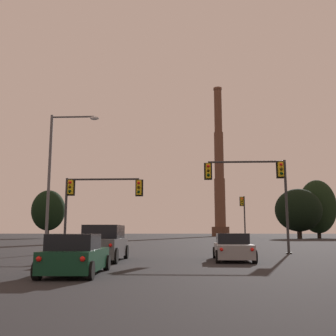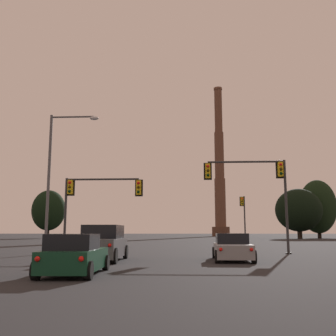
{
  "view_description": "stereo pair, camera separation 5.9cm",
  "coord_description": "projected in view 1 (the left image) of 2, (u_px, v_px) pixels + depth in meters",
  "views": [
    {
      "loc": [
        1.0,
        0.2,
        1.52
      ],
      "look_at": [
        -1.66,
        48.68,
        9.4
      ],
      "focal_mm": 42.0,
      "sensor_mm": 36.0,
      "label": 1
    },
    {
      "loc": [
        1.06,
        0.2,
        1.52
      ],
      "look_at": [
        -1.66,
        48.68,
        9.4
      ],
      "focal_mm": 42.0,
      "sensor_mm": 36.0,
      "label": 2
    }
  ],
  "objects": [
    {
      "name": "traffic_light_overhead_right",
      "position": [
        259.0,
        182.0,
        27.83
      ],
      "size": [
        5.92,
        0.5,
        6.56
      ],
      "color": "#2D2D30",
      "rests_on": "ground_plane"
    },
    {
      "name": "suv_left_lane_front",
      "position": [
        104.0,
        244.0,
        20.65
      ],
      "size": [
        2.22,
        4.95,
        1.86
      ],
      "rotation": [
        0.0,
        0.0,
        0.03
      ],
      "color": "#4C4F54",
      "rests_on": "ground_plane"
    },
    {
      "name": "street_lamp",
      "position": [
        57.0,
        168.0,
        27.4
      ],
      "size": [
        3.5,
        0.36,
        9.74
      ],
      "color": "#56565B",
      "rests_on": "ground_plane"
    },
    {
      "name": "sedan_right_lane_front",
      "position": [
        233.0,
        248.0,
        20.95
      ],
      "size": [
        2.08,
        4.74,
        1.43
      ],
      "rotation": [
        0.0,
        0.0,
        -0.02
      ],
      "color": "gray",
      "rests_on": "ground_plane"
    },
    {
      "name": "smokestack",
      "position": [
        219.0,
        176.0,
        133.59
      ],
      "size": [
        5.85,
        5.85,
        51.65
      ],
      "color": "#523427",
      "rests_on": "ground_plane"
    },
    {
      "name": "treeline_center_right",
      "position": [
        48.0,
        210.0,
        90.21
      ],
      "size": [
        7.67,
        6.9,
        10.98
      ],
      "color": "black",
      "rests_on": "ground_plane"
    },
    {
      "name": "hatchback_left_lane_second",
      "position": [
        76.0,
        256.0,
        14.02
      ],
      "size": [
        2.07,
        4.17,
        1.44
      ],
      "rotation": [
        0.0,
        0.0,
        0.04
      ],
      "color": "#0F3823",
      "rests_on": "ground_plane"
    },
    {
      "name": "traffic_light_far_right",
      "position": [
        243.0,
        212.0,
        51.62
      ],
      "size": [
        0.78,
        0.5,
        6.14
      ],
      "color": "#2D2D30",
      "rests_on": "ground_plane"
    },
    {
      "name": "traffic_light_overhead_left",
      "position": [
        92.0,
        195.0,
        28.86
      ],
      "size": [
        5.88,
        0.5,
        5.44
      ],
      "color": "#2D2D30",
      "rests_on": "ground_plane"
    },
    {
      "name": "treeline_far_left",
      "position": [
        318.0,
        207.0,
        91.34
      ],
      "size": [
        8.46,
        7.62,
        13.5
      ],
      "color": "black",
      "rests_on": "ground_plane"
    },
    {
      "name": "treeline_left_mid",
      "position": [
        298.0,
        210.0,
        85.99
      ],
      "size": [
        10.08,
        9.07,
        10.86
      ],
      "color": "black",
      "rests_on": "ground_plane"
    }
  ]
}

